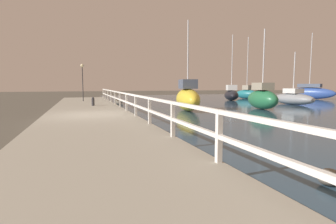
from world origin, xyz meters
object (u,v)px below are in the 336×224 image
at_px(mooring_bollard, 93,101).
at_px(sailboat_green, 262,98).
at_px(sailboat_blue, 309,92).
at_px(sailboat_teal, 247,93).
at_px(dock_lamp, 82,72).
at_px(sailboat_black, 231,94).
at_px(sailboat_yellow, 188,98).
at_px(sailboat_gray, 293,98).

height_order(mooring_bollard, sailboat_green, sailboat_green).
height_order(mooring_bollard, sailboat_blue, sailboat_blue).
distance_m(sailboat_teal, sailboat_green, 14.21).
relative_size(mooring_bollard, dock_lamp, 0.18).
xyz_separation_m(sailboat_green, sailboat_black, (3.72, 9.97, -0.10)).
bearing_deg(sailboat_black, sailboat_blue, 17.51).
bearing_deg(sailboat_green, sailboat_blue, 41.07).
bearing_deg(sailboat_teal, sailboat_yellow, -161.12).
xyz_separation_m(sailboat_gray, sailboat_blue, (8.85, 6.62, 0.24)).
height_order(sailboat_green, sailboat_black, sailboat_black).
xyz_separation_m(mooring_bollard, sailboat_yellow, (6.06, -2.06, 0.24)).
distance_m(sailboat_blue, sailboat_yellow, 21.40).
xyz_separation_m(sailboat_teal, sailboat_blue, (6.83, -2.96, 0.13)).
height_order(sailboat_blue, sailboat_black, sailboat_blue).
bearing_deg(sailboat_black, dock_lamp, -151.49).
xyz_separation_m(sailboat_yellow, sailboat_black, (9.21, 9.28, -0.16)).
relative_size(dock_lamp, sailboat_teal, 0.42).
distance_m(sailboat_gray, sailboat_green, 5.90).
xyz_separation_m(sailboat_blue, sailboat_green, (-14.13, -9.23, -0.01)).
distance_m(sailboat_teal, sailboat_gray, 9.79).
bearing_deg(dock_lamp, sailboat_teal, 12.00).
xyz_separation_m(dock_lamp, sailboat_green, (12.12, -8.06, -1.99)).
distance_m(mooring_bollard, sailboat_blue, 26.49).
relative_size(sailboat_teal, sailboat_blue, 0.96).
bearing_deg(sailboat_green, sailboat_yellow, -179.27).
bearing_deg(mooring_bollard, sailboat_green, -13.40).
xyz_separation_m(sailboat_blue, sailboat_black, (-10.42, 0.75, -0.11)).
bearing_deg(sailboat_teal, sailboat_gray, -124.94).
bearing_deg(sailboat_yellow, sailboat_blue, 34.95).
height_order(mooring_bollard, sailboat_yellow, sailboat_yellow).
bearing_deg(dock_lamp, sailboat_green, -33.63).
distance_m(sailboat_teal, sailboat_black, 4.21).
relative_size(dock_lamp, sailboat_green, 0.56).
distance_m(sailboat_yellow, sailboat_black, 13.07).
bearing_deg(mooring_bollard, sailboat_black, 25.33).
height_order(mooring_bollard, sailboat_gray, sailboat_gray).
xyz_separation_m(dock_lamp, sailboat_gray, (17.41, -5.45, -2.22)).
bearing_deg(mooring_bollard, sailboat_teal, 26.60).
bearing_deg(sailboat_teal, sailboat_black, -171.37).
bearing_deg(sailboat_gray, sailboat_teal, 75.49).
distance_m(mooring_bollard, sailboat_black, 16.89).
xyz_separation_m(sailboat_teal, sailboat_yellow, (-12.79, -11.49, 0.19)).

